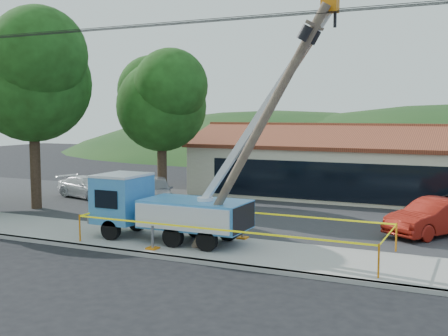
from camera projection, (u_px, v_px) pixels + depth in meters
ground at (138, 275)px, 18.53m from camera, size 120.00×120.00×0.00m
curb at (170, 258)px, 20.41m from camera, size 60.00×0.25×0.15m
sidewalk at (195, 246)px, 22.12m from camera, size 60.00×4.00×0.15m
parking_lot at (267, 214)px, 29.32m from camera, size 60.00×12.00×0.10m
strip_mall at (374, 169)px, 34.62m from camera, size 22.50×8.53×4.67m
tree_west_near at (32, 72)px, 30.08m from camera, size 7.56×6.72×10.80m
tree_lot at (161, 97)px, 32.58m from camera, size 6.30×5.60×8.94m
hill_west at (277, 153)px, 74.39m from camera, size 78.40×56.00×28.00m
utility_truck at (166, 205)px, 22.81m from camera, size 10.15×3.54×9.05m
leaning_pole at (263, 122)px, 20.07m from camera, size 5.32×1.78×8.97m
caution_tape at (232, 226)px, 21.74m from camera, size 11.88×3.74×1.08m
car_silver at (155, 207)px, 31.89m from camera, size 4.35×5.08×1.65m
car_red at (434, 237)px, 24.07m from camera, size 4.04×4.88×1.57m
car_white at (87, 199)px, 34.59m from camera, size 4.85×2.95×1.31m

